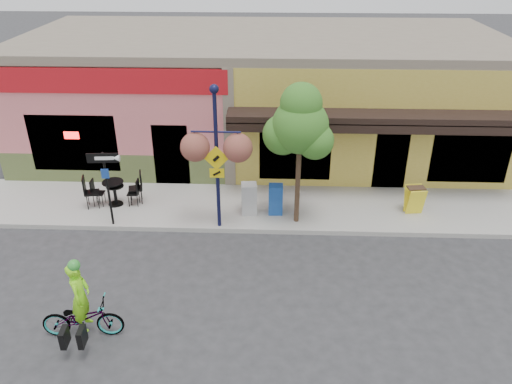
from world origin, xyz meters
TOP-DOWN VIEW (x-y plane):
  - ground at (0.00, 0.00)m, footprint 90.00×90.00m
  - sidewalk at (0.00, 2.00)m, footprint 24.00×3.00m
  - curb at (0.00, 0.55)m, footprint 24.00×0.12m
  - building at (0.00, 7.50)m, footprint 18.20×8.20m
  - bicycle at (-3.63, -3.81)m, footprint 1.82×0.74m
  - cyclist_rider at (-3.58, -3.81)m, footprint 0.44×0.63m
  - lamp_post at (-1.11, 0.69)m, footprint 1.38×0.56m
  - one_way_sign at (-4.31, 0.65)m, footprint 0.91×0.26m
  - cafe_set_left at (-4.58, 1.84)m, footprint 1.95×1.31m
  - cafe_set_right at (-4.52, 1.82)m, footprint 1.51×0.79m
  - newspaper_box_blue at (0.57, 1.50)m, footprint 0.43×0.38m
  - newspaper_box_grey at (-0.25, 1.47)m, footprint 0.51×0.47m
  - street_tree at (1.20, 1.05)m, footprint 1.75×1.75m
  - sandwich_board at (4.88, 1.55)m, footprint 0.57×0.45m

SIDE VIEW (x-z plane):
  - ground at x=0.00m, z-range 0.00..0.00m
  - sidewalk at x=0.00m, z-range 0.00..0.15m
  - curb at x=0.00m, z-range 0.00..0.15m
  - bicycle at x=-3.63m, z-range 0.00..0.94m
  - sandwich_board at x=4.88m, z-range 0.15..1.03m
  - cafe_set_right at x=-4.52m, z-range 0.15..1.04m
  - newspaper_box_blue at x=0.57m, z-range 0.15..1.11m
  - newspaper_box_grey at x=-0.25m, z-range 0.15..1.15m
  - cafe_set_left at x=-4.58m, z-range 0.15..1.22m
  - cyclist_rider at x=-3.58m, z-range 0.00..1.65m
  - one_way_sign at x=-4.31m, z-range 0.15..2.48m
  - building at x=0.00m, z-range 0.00..4.50m
  - lamp_post at x=-1.11m, z-range 0.15..4.45m
  - street_tree at x=1.20m, z-range 0.15..4.47m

